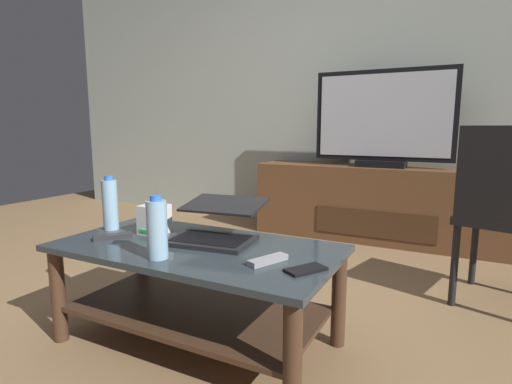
{
  "coord_description": "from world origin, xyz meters",
  "views": [
    {
      "loc": [
        0.91,
        -1.34,
        0.9
      ],
      "look_at": [
        -0.01,
        0.46,
        0.58
      ],
      "focal_mm": 28.22,
      "sensor_mm": 36.0,
      "label": 1
    }
  ],
  "objects_px": {
    "television": "(383,120)",
    "router_box": "(154,219)",
    "dining_chair": "(508,209)",
    "soundbar_remote": "(268,260)",
    "water_bottle_near": "(157,229)",
    "cell_phone": "(306,269)",
    "media_cabinet": "(379,204)",
    "water_bottle_far": "(110,204)",
    "laptop": "(217,225)",
    "coffee_table": "(196,276)",
    "tv_remote": "(113,237)"
  },
  "relations": [
    {
      "from": "dining_chair",
      "to": "soundbar_remote",
      "type": "xyz_separation_m",
      "value": [
        -0.8,
        -1.01,
        -0.07
      ]
    },
    {
      "from": "water_bottle_near",
      "to": "soundbar_remote",
      "type": "distance_m",
      "value": 0.42
    },
    {
      "from": "router_box",
      "to": "cell_phone",
      "type": "height_order",
      "value": "router_box"
    },
    {
      "from": "cell_phone",
      "to": "soundbar_remote",
      "type": "height_order",
      "value": "soundbar_remote"
    },
    {
      "from": "water_bottle_near",
      "to": "cell_phone",
      "type": "bearing_deg",
      "value": 12.97
    },
    {
      "from": "water_bottle_near",
      "to": "tv_remote",
      "type": "height_order",
      "value": "water_bottle_near"
    },
    {
      "from": "dining_chair",
      "to": "tv_remote",
      "type": "distance_m",
      "value": 1.85
    },
    {
      "from": "laptop",
      "to": "water_bottle_far",
      "type": "height_order",
      "value": "water_bottle_far"
    },
    {
      "from": "water_bottle_near",
      "to": "television",
      "type": "bearing_deg",
      "value": 79.26
    },
    {
      "from": "water_bottle_far",
      "to": "tv_remote",
      "type": "relative_size",
      "value": 1.58
    },
    {
      "from": "cell_phone",
      "to": "tv_remote",
      "type": "height_order",
      "value": "tv_remote"
    },
    {
      "from": "television",
      "to": "soundbar_remote",
      "type": "distance_m",
      "value": 2.07
    },
    {
      "from": "tv_remote",
      "to": "television",
      "type": "bearing_deg",
      "value": 106.53
    },
    {
      "from": "router_box",
      "to": "water_bottle_near",
      "type": "xyz_separation_m",
      "value": [
        0.25,
        -0.27,
        0.05
      ]
    },
    {
      "from": "soundbar_remote",
      "to": "router_box",
      "type": "bearing_deg",
      "value": -168.34
    },
    {
      "from": "dining_chair",
      "to": "laptop",
      "type": "relative_size",
      "value": 2.19
    },
    {
      "from": "water_bottle_near",
      "to": "water_bottle_far",
      "type": "bearing_deg",
      "value": 154.47
    },
    {
      "from": "water_bottle_near",
      "to": "cell_phone",
      "type": "xyz_separation_m",
      "value": [
        0.53,
        0.12,
        -0.11
      ]
    },
    {
      "from": "tv_remote",
      "to": "soundbar_remote",
      "type": "distance_m",
      "value": 0.73
    },
    {
      "from": "coffee_table",
      "to": "water_bottle_near",
      "type": "bearing_deg",
      "value": -97.52
    },
    {
      "from": "media_cabinet",
      "to": "dining_chair",
      "type": "xyz_separation_m",
      "value": [
        0.78,
        -1.01,
        0.21
      ]
    },
    {
      "from": "router_box",
      "to": "water_bottle_near",
      "type": "relative_size",
      "value": 0.56
    },
    {
      "from": "router_box",
      "to": "laptop",
      "type": "bearing_deg",
      "value": 8.51
    },
    {
      "from": "dining_chair",
      "to": "cell_phone",
      "type": "relative_size",
      "value": 6.52
    },
    {
      "from": "media_cabinet",
      "to": "tv_remote",
      "type": "xyz_separation_m",
      "value": [
        -0.75,
        -2.05,
        0.14
      ]
    },
    {
      "from": "television",
      "to": "router_box",
      "type": "bearing_deg",
      "value": -109.28
    },
    {
      "from": "water_bottle_far",
      "to": "router_box",
      "type": "bearing_deg",
      "value": 9.17
    },
    {
      "from": "tv_remote",
      "to": "soundbar_remote",
      "type": "xyz_separation_m",
      "value": [
        0.73,
        0.03,
        0.0
      ]
    },
    {
      "from": "dining_chair",
      "to": "water_bottle_far",
      "type": "xyz_separation_m",
      "value": [
        -1.67,
        -0.92,
        0.04
      ]
    },
    {
      "from": "router_box",
      "to": "coffee_table",
      "type": "bearing_deg",
      "value": -14.09
    },
    {
      "from": "water_bottle_near",
      "to": "coffee_table",
      "type": "bearing_deg",
      "value": 82.48
    },
    {
      "from": "television",
      "to": "dining_chair",
      "type": "xyz_separation_m",
      "value": [
        0.78,
        -0.99,
        -0.44
      ]
    },
    {
      "from": "water_bottle_far",
      "to": "soundbar_remote",
      "type": "height_order",
      "value": "water_bottle_far"
    },
    {
      "from": "television",
      "to": "laptop",
      "type": "height_order",
      "value": "television"
    },
    {
      "from": "water_bottle_near",
      "to": "soundbar_remote",
      "type": "height_order",
      "value": "water_bottle_near"
    },
    {
      "from": "water_bottle_near",
      "to": "water_bottle_far",
      "type": "xyz_separation_m",
      "value": [
        -0.48,
        0.23,
        0.01
      ]
    },
    {
      "from": "media_cabinet",
      "to": "water_bottle_far",
      "type": "xyz_separation_m",
      "value": [
        -0.89,
        -1.93,
        0.25
      ]
    },
    {
      "from": "laptop",
      "to": "soundbar_remote",
      "type": "distance_m",
      "value": 0.37
    },
    {
      "from": "media_cabinet",
      "to": "water_bottle_far",
      "type": "distance_m",
      "value": 2.14
    },
    {
      "from": "media_cabinet",
      "to": "water_bottle_far",
      "type": "relative_size",
      "value": 7.86
    },
    {
      "from": "water_bottle_far",
      "to": "water_bottle_near",
      "type": "bearing_deg",
      "value": -25.53
    },
    {
      "from": "television",
      "to": "laptop",
      "type": "xyz_separation_m",
      "value": [
        -0.35,
        -1.83,
        -0.47
      ]
    },
    {
      "from": "laptop",
      "to": "tv_remote",
      "type": "distance_m",
      "value": 0.45
    },
    {
      "from": "television",
      "to": "tv_remote",
      "type": "distance_m",
      "value": 2.23
    },
    {
      "from": "router_box",
      "to": "cell_phone",
      "type": "relative_size",
      "value": 0.93
    },
    {
      "from": "dining_chair",
      "to": "laptop",
      "type": "bearing_deg",
      "value": -143.45
    },
    {
      "from": "router_box",
      "to": "tv_remote",
      "type": "xyz_separation_m",
      "value": [
        -0.1,
        -0.16,
        -0.06
      ]
    },
    {
      "from": "coffee_table",
      "to": "tv_remote",
      "type": "height_order",
      "value": "tv_remote"
    },
    {
      "from": "coffee_table",
      "to": "dining_chair",
      "type": "xyz_separation_m",
      "value": [
        1.16,
        0.95,
        0.22
      ]
    },
    {
      "from": "cell_phone",
      "to": "laptop",
      "type": "bearing_deg",
      "value": -170.04
    }
  ]
}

